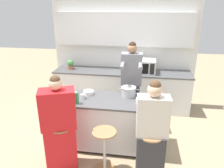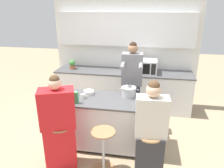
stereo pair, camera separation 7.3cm
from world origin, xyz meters
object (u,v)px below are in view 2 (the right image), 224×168
object	(u,v)px
kitchen_island	(111,123)
fruit_bowl	(142,101)
juice_carton	(76,98)
potted_plant	(72,64)
person_cooking	(131,89)
bar_stool_leftmost	(62,145)
bar_stool_rightmost	(149,155)
bar_stool_center	(103,151)
microwave	(145,66)
coffee_cup_near	(83,96)
person_wrapped_blanket	(59,126)
person_seated_near	(150,136)
cooking_pot	(129,92)

from	to	relation	value
kitchen_island	fruit_bowl	bearing A→B (deg)	-4.38
kitchen_island	juice_carton	world-z (taller)	juice_carton
potted_plant	person_cooking	bearing A→B (deg)	-32.96
bar_stool_leftmost	potted_plant	bearing A→B (deg)	104.72
bar_stool_rightmost	person_cooking	size ratio (longest dim) A/B	0.40
bar_stool_leftmost	bar_stool_center	xyz separation A→B (m)	(0.65, -0.04, 0.00)
bar_stool_rightmost	fruit_bowl	bearing A→B (deg)	103.46
person_cooking	fruit_bowl	distance (m)	0.67
bar_stool_rightmost	microwave	world-z (taller)	microwave
bar_stool_center	person_cooking	world-z (taller)	person_cooking
coffee_cup_near	microwave	distance (m)	1.84
person_wrapped_blanket	coffee_cup_near	xyz separation A→B (m)	(0.20, 0.60, 0.23)
person_cooking	microwave	xyz separation A→B (m)	(0.20, 0.94, 0.18)
person_seated_near	potted_plant	distance (m)	2.91
person_seated_near	person_wrapped_blanket	bearing A→B (deg)	176.31
person_cooking	coffee_cup_near	bearing A→B (deg)	-142.74
cooking_pot	coffee_cup_near	size ratio (longest dim) A/B	3.13
bar_stool_rightmost	cooking_pot	size ratio (longest dim) A/B	2.06
bar_stool_center	bar_stool_rightmost	world-z (taller)	same
cooking_pot	potted_plant	size ratio (longest dim) A/B	1.52
bar_stool_leftmost	person_wrapped_blanket	xyz separation A→B (m)	(-0.02, -0.01, 0.34)
person_wrapped_blanket	coffee_cup_near	distance (m)	0.67
kitchen_island	potted_plant	distance (m)	2.07
bar_stool_center	coffee_cup_near	distance (m)	0.96
bar_stool_rightmost	cooking_pot	distance (m)	1.09
cooking_pot	potted_plant	world-z (taller)	potted_plant
kitchen_island	person_wrapped_blanket	bearing A→B (deg)	-136.68
bar_stool_rightmost	juice_carton	size ratio (longest dim) A/B	3.40
bar_stool_leftmost	bar_stool_center	bearing A→B (deg)	-3.17
juice_carton	bar_stool_center	bearing A→B (deg)	-38.90
bar_stool_leftmost	coffee_cup_near	world-z (taller)	coffee_cup_near
kitchen_island	fruit_bowl	distance (m)	0.70
juice_carton	microwave	world-z (taller)	microwave
person_wrapped_blanket	potted_plant	xyz separation A→B (m)	(-0.56, 2.20, 0.32)
bar_stool_leftmost	cooking_pot	xyz separation A→B (m)	(0.92, 0.80, 0.61)
bar_stool_rightmost	person_wrapped_blanket	distance (m)	1.36
kitchen_island	person_cooking	world-z (taller)	person_cooking
fruit_bowl	juice_carton	bearing A→B (deg)	-169.69
person_seated_near	cooking_pot	size ratio (longest dim) A/B	4.41
bar_stool_center	juice_carton	distance (m)	0.92
bar_stool_center	person_seated_near	bearing A→B (deg)	1.92
bar_stool_leftmost	person_cooking	size ratio (longest dim) A/B	0.40
bar_stool_leftmost	person_wrapped_blanket	world-z (taller)	person_wrapped_blanket
bar_stool_center	bar_stool_rightmost	size ratio (longest dim) A/B	1.00
person_seated_near	microwave	size ratio (longest dim) A/B	2.74
kitchen_island	bar_stool_center	size ratio (longest dim) A/B	2.34
bar_stool_rightmost	potted_plant	xyz separation A→B (m)	(-1.88, 2.20, 0.65)
bar_stool_center	cooking_pot	world-z (taller)	cooking_pot
bar_stool_center	potted_plant	world-z (taller)	potted_plant
coffee_cup_near	potted_plant	xyz separation A→B (m)	(-0.75, 1.60, 0.09)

